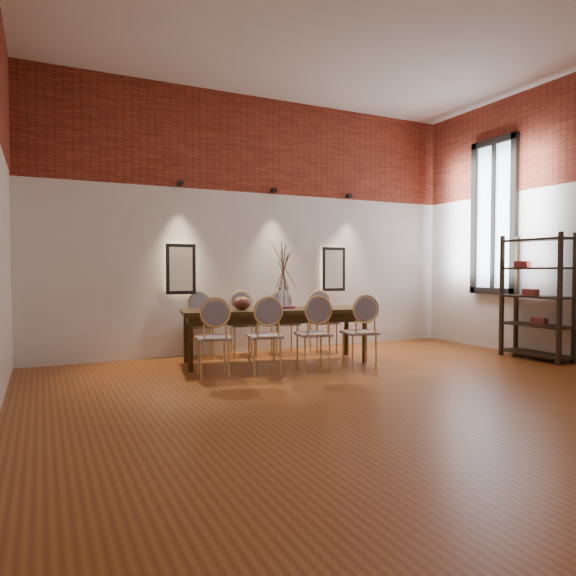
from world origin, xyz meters
name	(u,v)px	position (x,y,z in m)	size (l,w,h in m)	color
floor	(398,402)	(0.00, 0.00, -0.01)	(7.00, 7.00, 0.02)	brown
wall_back	(259,225)	(0.00, 3.55, 2.00)	(7.00, 0.10, 4.00)	silver
brick_band_back	(261,145)	(0.00, 3.48, 3.25)	(7.00, 0.02, 1.50)	maroon
niche_left	(180,269)	(-1.30, 3.45, 1.30)	(0.36, 0.06, 0.66)	#FFEAC6
niche_right	(333,269)	(1.30, 3.45, 1.30)	(0.36, 0.06, 0.66)	#FFEAC6
spot_fixture_left	(180,183)	(-1.30, 3.42, 2.55)	(0.08, 0.08, 0.10)	black
spot_fixture_mid	(274,190)	(0.20, 3.42, 2.55)	(0.08, 0.08, 0.10)	black
spot_fixture_right	(349,196)	(1.60, 3.42, 2.55)	(0.08, 0.08, 0.10)	black
window_glass	(494,217)	(3.46, 2.00, 2.15)	(0.02, 0.78, 2.38)	silver
window_frame	(493,216)	(3.44, 2.00, 2.15)	(0.08, 0.90, 2.50)	black
window_mullion	(493,216)	(3.44, 2.00, 2.15)	(0.06, 0.06, 2.40)	black
dining_table	(275,336)	(-0.23, 2.42, 0.38)	(2.55, 0.82, 0.75)	#34210B
chair_near_a	(213,338)	(-1.29, 1.91, 0.47)	(0.44, 0.44, 0.94)	tan
chair_near_b	(265,336)	(-0.66, 1.80, 0.47)	(0.44, 0.44, 0.94)	tan
chair_near_c	(313,334)	(-0.03, 1.69, 0.47)	(0.44, 0.44, 0.94)	tan
chair_near_d	(359,332)	(0.59, 1.58, 0.47)	(0.44, 0.44, 0.94)	tan
chair_far_a	(201,326)	(-1.05, 3.27, 0.47)	(0.44, 0.44, 0.94)	tan
chair_far_b	(243,324)	(-0.43, 3.16, 0.47)	(0.44, 0.44, 0.94)	tan
chair_far_c	(284,323)	(0.20, 3.05, 0.47)	(0.44, 0.44, 0.94)	tan
chair_far_d	(323,322)	(0.83, 2.94, 0.47)	(0.44, 0.44, 0.94)	tan
vase	(283,298)	(-0.12, 2.40, 0.90)	(0.14, 0.14, 0.30)	silver
dried_branches	(283,265)	(-0.12, 2.40, 1.35)	(0.50, 0.50, 0.70)	brown
bowl	(242,303)	(-0.71, 2.46, 0.84)	(0.24, 0.24, 0.18)	#59291C
book	(285,307)	(-0.07, 2.45, 0.77)	(0.26, 0.18, 0.03)	#8F295A
shelving_rack	(537,297)	(3.28, 1.05, 0.90)	(0.38, 1.00, 1.80)	black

